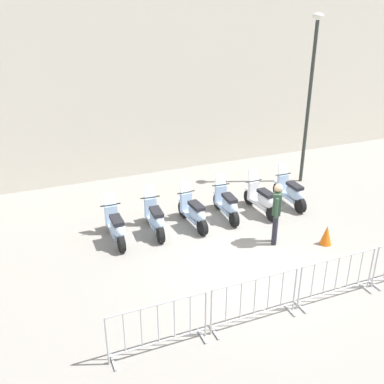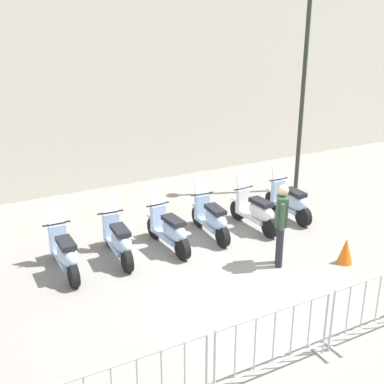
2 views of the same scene
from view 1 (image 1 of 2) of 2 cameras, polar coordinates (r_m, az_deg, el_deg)
The scene contains 13 objects.
ground_plane at distance 11.26m, azimuth 7.56°, elevation -9.13°, with size 120.00×120.00×0.00m, color gray.
motorcycle_0 at distance 12.04m, azimuth -9.83°, elevation -4.45°, with size 0.56×1.73×1.24m.
motorcycle_1 at distance 12.33m, azimuth -4.79°, elevation -3.42°, with size 0.58×1.72×1.24m.
motorcycle_2 at distance 12.63m, azimuth 0.22°, elevation -2.63°, with size 0.56×1.72×1.24m.
motorcycle_3 at distance 13.15m, azimuth 4.55°, elevation -1.59°, with size 0.59×1.72×1.24m.
motorcycle_4 at distance 13.57m, azimuth 9.08°, elevation -0.98°, with size 0.56×1.72×1.24m.
motorcycle_5 at distance 14.26m, azimuth 12.70°, elevation -0.03°, with size 0.56×1.73×1.24m.
barrier_segment_0 at distance 8.52m, azimuth -4.39°, elevation -17.11°, with size 1.95×0.53×1.07m.
barrier_segment_1 at distance 9.19m, azimuth 8.11°, elevation -13.79°, with size 1.95×0.53×1.07m.
barrier_segment_2 at distance 10.23m, azimuth 18.20°, elevation -10.55°, with size 1.95×0.53×1.07m.
street_lamp at distance 15.50m, azimuth 15.11°, elevation 13.21°, with size 0.36×0.36×5.66m.
officer_near_row_end at distance 11.77m, azimuth 10.90°, elevation -2.34°, with size 0.40×0.45×1.73m.
traffic_cone at distance 12.37m, azimuth 17.01°, elevation -5.34°, with size 0.32×0.32×0.55m, color orange.
Camera 1 is at (-5.33, -7.82, 6.12)m, focal length 41.19 mm.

